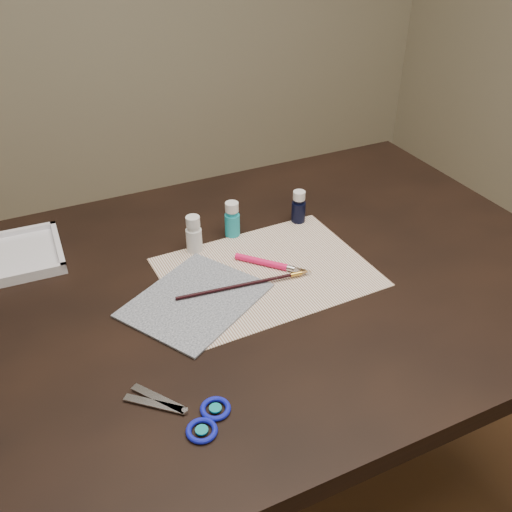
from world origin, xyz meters
name	(u,v)px	position (x,y,z in m)	size (l,w,h in m)	color
ground	(256,503)	(0.00, 0.00, -0.01)	(3.50, 3.50, 0.02)	#422614
table	(256,406)	(0.00, 0.00, 0.38)	(1.30, 0.90, 0.75)	black
paper	(267,272)	(0.03, 0.01, 0.75)	(0.40, 0.30, 0.00)	white
canvas	(195,300)	(-0.13, -0.02, 0.75)	(0.24, 0.19, 0.00)	black
paint_bottle_white	(194,234)	(-0.08, 0.14, 0.79)	(0.03, 0.03, 0.08)	white
paint_bottle_cyan	(232,219)	(0.02, 0.16, 0.79)	(0.03, 0.03, 0.08)	#1CA0B1
paint_bottle_navy	(299,207)	(0.18, 0.15, 0.79)	(0.03, 0.03, 0.08)	black
paintbrush	(246,284)	(-0.03, -0.02, 0.76)	(0.27, 0.01, 0.01)	black
craft_knife	(274,265)	(0.05, 0.01, 0.76)	(0.17, 0.01, 0.01)	#FF1760
scissors	(173,411)	(-0.26, -0.25, 0.75)	(0.18, 0.09, 0.01)	silver
palette_tray	(15,255)	(-0.42, 0.27, 0.76)	(0.18, 0.18, 0.02)	white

